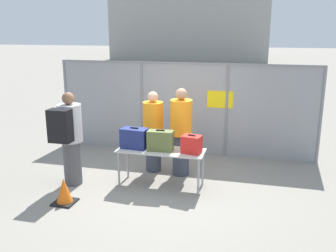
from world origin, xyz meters
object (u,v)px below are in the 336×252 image
(suitcase_olive, at_px, (160,141))
(traffic_cone, at_px, (64,192))
(suitcase_red, at_px, (192,144))
(suitcase_navy, at_px, (135,138))
(security_worker_far, at_px, (153,131))
(utility_trailer, at_px, (240,116))
(security_worker_near, at_px, (181,131))
(traveler_hooded, at_px, (69,136))
(inspection_table, at_px, (161,153))

(suitcase_olive, distance_m, traffic_cone, 1.95)
(suitcase_olive, relative_size, suitcase_red, 1.30)
(suitcase_navy, height_order, security_worker_far, security_worker_far)
(suitcase_olive, relative_size, utility_trailer, 0.13)
(traffic_cone, bearing_deg, security_worker_far, 60.77)
(security_worker_near, relative_size, utility_trailer, 0.49)
(suitcase_olive, relative_size, traffic_cone, 1.07)
(suitcase_red, height_order, utility_trailer, suitcase_red)
(utility_trailer, bearing_deg, traveler_hooded, -119.12)
(inspection_table, xyz_separation_m, security_worker_near, (0.24, 0.68, 0.28))
(inspection_table, distance_m, security_worker_near, 0.77)
(security_worker_far, bearing_deg, suitcase_navy, 89.03)
(inspection_table, height_order, traffic_cone, inspection_table)
(inspection_table, xyz_separation_m, security_worker_far, (-0.38, 0.75, 0.23))
(traffic_cone, bearing_deg, inspection_table, 38.62)
(suitcase_olive, height_order, security_worker_far, security_worker_far)
(suitcase_olive, height_order, traffic_cone, suitcase_olive)
(suitcase_navy, bearing_deg, security_worker_far, 78.37)
(utility_trailer, distance_m, traffic_cone, 6.50)
(suitcase_navy, distance_m, suitcase_olive, 0.53)
(security_worker_far, bearing_deg, traveler_hooded, 51.27)
(inspection_table, distance_m, suitcase_navy, 0.59)
(inspection_table, relative_size, traveler_hooded, 0.91)
(traveler_hooded, xyz_separation_m, traffic_cone, (0.27, -0.76, -0.79))
(traveler_hooded, bearing_deg, inspection_table, 18.33)
(suitcase_red, relative_size, traffic_cone, 0.82)
(inspection_table, relative_size, security_worker_near, 0.91)
(inspection_table, height_order, suitcase_red, suitcase_red)
(inspection_table, height_order, suitcase_navy, suitcase_navy)
(traveler_hooded, distance_m, security_worker_near, 2.22)
(inspection_table, relative_size, utility_trailer, 0.45)
(security_worker_near, bearing_deg, suitcase_olive, 69.62)
(suitcase_olive, bearing_deg, utility_trailer, 76.14)
(inspection_table, bearing_deg, traveler_hooded, -167.10)
(traffic_cone, bearing_deg, suitcase_olive, 38.09)
(security_worker_near, bearing_deg, suitcase_navy, 39.99)
(security_worker_far, relative_size, utility_trailer, 0.46)
(suitcase_red, relative_size, utility_trailer, 0.10)
(suitcase_red, distance_m, traffic_cone, 2.42)
(suitcase_olive, bearing_deg, suitcase_navy, 176.83)
(utility_trailer, bearing_deg, security_worker_near, -102.91)
(suitcase_red, height_order, traffic_cone, suitcase_red)
(security_worker_near, bearing_deg, traveler_hooded, 27.63)
(suitcase_navy, distance_m, traffic_cone, 1.63)
(security_worker_near, xyz_separation_m, security_worker_far, (-0.62, 0.07, -0.05))
(suitcase_olive, distance_m, security_worker_far, 0.86)
(traveler_hooded, relative_size, security_worker_near, 1.00)
(traveler_hooded, height_order, traffic_cone, traveler_hooded)
(suitcase_navy, distance_m, utility_trailer, 5.11)
(inspection_table, bearing_deg, suitcase_navy, 179.53)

